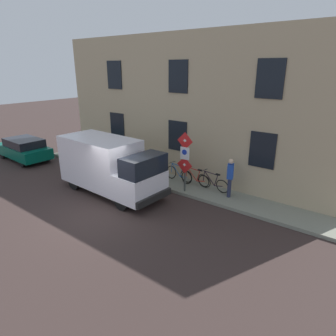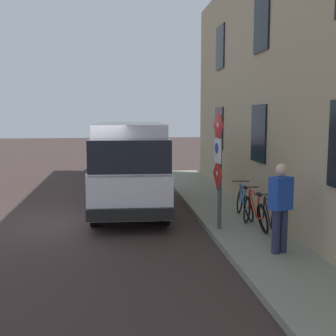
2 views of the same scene
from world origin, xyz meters
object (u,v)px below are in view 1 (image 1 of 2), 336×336
Objects in this scene: parked_hatchback at (24,149)px; pedestrian at (230,176)px; sign_post_stacked at (185,157)px; bicycle_red at (195,178)px; bicycle_black at (213,183)px; bicycle_blue at (179,174)px; delivery_van at (109,165)px.

parked_hatchback is 2.36× the size of pedestrian.
sign_post_stacked is 1.54× the size of pedestrian.
parked_hatchback is 2.37× the size of bicycle_red.
parked_hatchback is 2.37× the size of bicycle_black.
bicycle_red is at bearing -173.00° from bicycle_blue.
parked_hatchback is (-1.75, 10.89, -1.05)m from sign_post_stacked.
parked_hatchback is at bearing 14.37° from bicycle_red.
bicycle_black is (0.91, -0.95, -1.28)m from sign_post_stacked.
parked_hatchback is 11.21m from bicycle_red.
bicycle_red is (-0.00, 0.95, 0.00)m from bicycle_black.
pedestrian is at bearing 175.89° from bicycle_black.
sign_post_stacked reaches higher than bicycle_blue.
delivery_van is 3.49m from bicycle_blue.
delivery_van is at bearing -172.10° from pedestrian.
sign_post_stacked is 3.46m from delivery_van.
bicycle_red is at bearing 46.63° from delivery_van.
bicycle_blue is (0.91, 0.96, -1.28)m from sign_post_stacked.
delivery_van is at bearing 41.06° from bicycle_black.
bicycle_blue is (0.00, 0.95, 0.00)m from bicycle_red.
delivery_van is at bearing 45.09° from bicycle_red.
parked_hatchback is at bearing 99.14° from sign_post_stacked.
delivery_van is at bearing 123.55° from sign_post_stacked.
bicycle_black is at bearing -172.96° from bicycle_blue.
sign_post_stacked is 1.84m from bicycle_blue.
bicycle_black is 1.00× the size of bicycle_blue.
sign_post_stacked is at bearing -179.12° from pedestrian.
bicycle_red is 0.95m from bicycle_blue.
sign_post_stacked is 0.49× the size of delivery_van.
parked_hatchback reaches higher than bicycle_red.
delivery_van is at bearing 62.90° from bicycle_blue.
bicycle_red is at bearing 4.74° from bicycle_black.
bicycle_blue is 2.88m from pedestrian.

